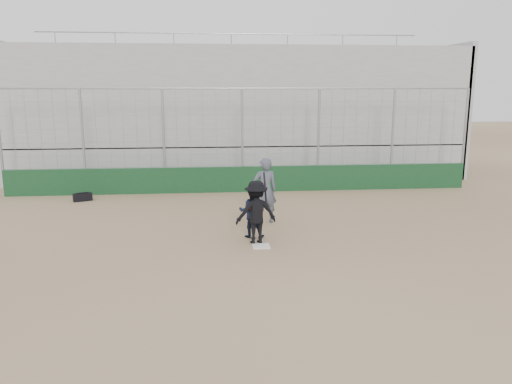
{
  "coord_description": "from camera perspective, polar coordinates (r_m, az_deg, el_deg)",
  "views": [
    {
      "loc": [
        -1.31,
        -12.26,
        4.04
      ],
      "look_at": [
        0.0,
        1.4,
        1.15
      ],
      "focal_mm": 35.0,
      "sensor_mm": 36.0,
      "label": 1
    }
  ],
  "objects": [
    {
      "name": "catcher_crouched",
      "position": [
        13.62,
        -0.5,
        -3.19
      ],
      "size": [
        0.78,
        0.65,
        1.0
      ],
      "color": "black",
      "rests_on": "ground"
    },
    {
      "name": "umpire",
      "position": [
        14.99,
        1.02,
        -0.21
      ],
      "size": [
        0.78,
        0.56,
        1.8
      ],
      "primitive_type": "imported",
      "rotation": [
        0.0,
        0.0,
        3.26
      ],
      "color": "#484D5B",
      "rests_on": "ground"
    },
    {
      "name": "bleachers",
      "position": [
        24.27,
        -2.4,
        9.24
      ],
      "size": [
        20.25,
        6.7,
        6.98
      ],
      "color": "#969696",
      "rests_on": "ground"
    },
    {
      "name": "ground",
      "position": [
        12.97,
        0.59,
        -6.25
      ],
      "size": [
        90.0,
        90.0,
        0.0
      ],
      "primitive_type": "plane",
      "color": "brown",
      "rests_on": "ground"
    },
    {
      "name": "batter_at_plate",
      "position": [
        13.04,
        0.01,
        -2.31
      ],
      "size": [
        1.18,
        0.84,
        1.84
      ],
      "color": "black",
      "rests_on": "ground"
    },
    {
      "name": "backstop",
      "position": [
        19.55,
        -1.57,
        2.81
      ],
      "size": [
        18.1,
        0.25,
        4.04
      ],
      "color": "#11351A",
      "rests_on": "ground"
    },
    {
      "name": "home_plate",
      "position": [
        12.97,
        0.59,
        -6.2
      ],
      "size": [
        0.44,
        0.44,
        0.02
      ],
      "primitive_type": "cube",
      "color": "white",
      "rests_on": "ground"
    },
    {
      "name": "equipment_bag",
      "position": [
        19.11,
        -19.21,
        -0.55
      ],
      "size": [
        0.71,
        0.51,
        0.32
      ],
      "color": "black",
      "rests_on": "ground"
    }
  ]
}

